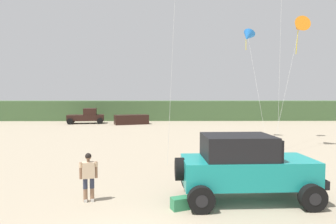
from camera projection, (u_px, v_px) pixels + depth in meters
The scene contains 8 objects.
dune_ridge at pixel (142, 110), 44.40m from camera, with size 90.00×6.24×2.85m, color #426038.
jeep at pixel (245, 166), 9.88m from camera, with size 4.89×2.52×2.26m.
person_watching at pixel (89, 174), 9.75m from camera, with size 0.61×0.39×1.67m.
cooler_box at pixel (180, 203), 9.13m from camera, with size 0.56×0.36×0.38m, color #2D7F51.
distant_pickup at pixel (87, 116), 37.65m from camera, with size 4.85×3.08×1.98m.
distant_sedan at pixel (131, 120), 36.64m from camera, with size 4.20×1.70×1.20m, color black.
kite_white_parafoil at pixel (248, 36), 23.97m from camera, with size 1.57×6.31×9.13m.
kite_purple_stunt at pixel (299, 26), 19.70m from camera, with size 3.63×3.81×9.06m.
Camera 1 is at (0.71, -5.98, 3.59)m, focal length 30.88 mm.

